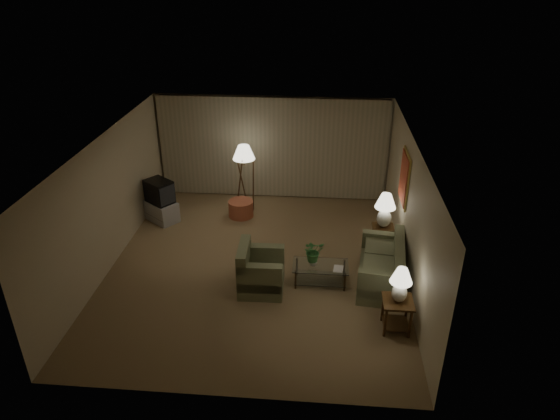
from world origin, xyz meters
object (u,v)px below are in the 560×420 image
object	(u,v)px
side_table_far	(382,235)
coffee_table	(320,271)
table_lamp_near	(401,282)
ottoman	(241,209)
sofa	(380,268)
crt_tv	(159,191)
armchair	(261,272)
tv_cabinet	(162,211)
vase	(313,261)
floor_lamp	(245,176)
side_table_near	(397,310)
table_lamp_far	(385,207)

from	to	relation	value
side_table_far	coffee_table	size ratio (longest dim) A/B	0.55
table_lamp_near	ottoman	size ratio (longest dim) A/B	1.06
sofa	side_table_far	xyz separation A→B (m)	(0.15, 1.25, 0.03)
sofa	side_table_far	size ratio (longest dim) A/B	3.04
coffee_table	crt_tv	distance (m)	4.55
crt_tv	ottoman	distance (m)	2.01
sofa	table_lamp_near	xyz separation A→B (m)	(0.15, -1.35, 0.62)
sofa	crt_tv	distance (m)	5.53
coffee_table	armchair	bearing A→B (deg)	-166.36
side_table_far	crt_tv	world-z (taller)	crt_tv
tv_cabinet	coffee_table	bearing A→B (deg)	6.64
table_lamp_near	vase	world-z (taller)	table_lamp_near
coffee_table	floor_lamp	bearing A→B (deg)	121.79
side_table_near	coffee_table	size ratio (longest dim) A/B	0.55
side_table_near	ottoman	bearing A→B (deg)	130.01
table_lamp_near	floor_lamp	distance (m)	5.48
coffee_table	ottoman	distance (m)	3.35
side_table_far	vase	world-z (taller)	side_table_far
table_lamp_far	ottoman	world-z (taller)	table_lamp_far
side_table_near	floor_lamp	distance (m)	5.50
table_lamp_far	ottoman	xyz separation A→B (m)	(-3.31, 1.35, -0.85)
table_lamp_near	vase	size ratio (longest dim) A/B	3.98
side_table_near	floor_lamp	bearing A→B (deg)	126.62
side_table_far	crt_tv	size ratio (longest dim) A/B	0.76
armchair	floor_lamp	bearing A→B (deg)	11.97
side_table_far	floor_lamp	xyz separation A→B (m)	(-3.27, 1.80, 0.49)
table_lamp_near	crt_tv	bearing A→B (deg)	145.59
sofa	tv_cabinet	xyz separation A→B (m)	(-5.05, 2.21, -0.11)
sofa	floor_lamp	xyz separation A→B (m)	(-3.12, 3.05, 0.52)
sofa	vase	bearing A→B (deg)	-78.90
side_table_far	tv_cabinet	xyz separation A→B (m)	(-5.20, 0.96, -0.14)
table_lamp_near	coffee_table	distance (m)	1.95
table_lamp_near	coffee_table	xyz separation A→B (m)	(-1.32, 1.25, -0.71)
vase	table_lamp_far	bearing A→B (deg)	42.62
side_table_near	table_lamp_far	bearing A→B (deg)	90.00
table_lamp_near	tv_cabinet	world-z (taller)	table_lamp_near
coffee_table	tv_cabinet	world-z (taller)	tv_cabinet
sofa	ottoman	distance (m)	4.09
floor_lamp	sofa	bearing A→B (deg)	-44.34
sofa	side_table_far	world-z (taller)	sofa
coffee_table	side_table_near	bearing A→B (deg)	-43.50
table_lamp_far	vase	xyz separation A→B (m)	(-1.47, -1.35, -0.56)
vase	table_lamp_near	bearing A→B (deg)	-40.43
table_lamp_near	crt_tv	size ratio (longest dim) A/B	0.82
armchair	tv_cabinet	distance (m)	3.78
coffee_table	side_table_far	bearing A→B (deg)	45.70
floor_lamp	ottoman	size ratio (longest dim) A/B	2.76
side_table_far	table_lamp_near	xyz separation A→B (m)	(-0.00, -2.60, 0.59)
side_table_far	ottoman	bearing A→B (deg)	157.89
side_table_near	ottoman	world-z (taller)	side_table_near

